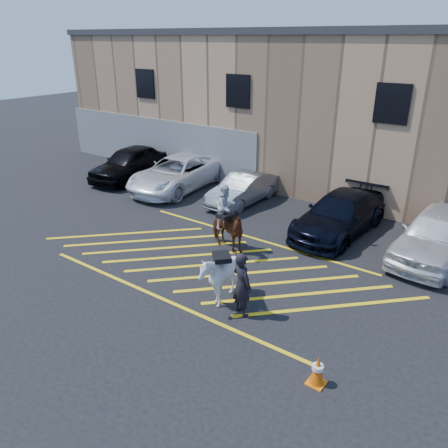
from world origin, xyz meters
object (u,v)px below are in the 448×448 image
Objects in this scene: handler at (242,284)px; car_silver_sedan at (243,189)px; car_black_suv at (130,163)px; car_white_suv at (437,235)px; mounted_bay at (226,224)px; car_white_pickup at (177,173)px; car_blue_suv at (340,214)px; saddled_white at (222,277)px; traffic_cone at (318,370)px.

car_silver_sedan is at bearing -37.07° from handler.
car_black_suv is 0.99× the size of car_white_suv.
handler is at bearing -37.45° from car_black_suv.
car_white_pickup is at bearing 145.05° from mounted_bay.
saddled_white is at bearing -93.49° from car_blue_suv.
car_white_suv is 6.85× the size of traffic_cone.
car_black_suv is at bearing -176.10° from car_white_suv.
car_blue_suv is at bearing -4.95° from car_silver_sedan.
car_blue_suv is (4.75, -0.57, 0.08)m from car_silver_sedan.
saddled_white reaches higher than car_white_pickup.
mounted_bay is (-6.10, -3.59, 0.11)m from car_white_suv.
handler is 3.94m from mounted_bay.
car_white_pickup is at bearing 138.16° from saddled_white.
car_white_suv is 7.08m from mounted_bay.
mounted_bay is 3.25× the size of traffic_cone.
car_black_suv is 3.11m from car_white_pickup.
car_black_suv is 13.41m from handler.
car_black_suv reaches higher than car_blue_suv.
handler is at bearing -113.09° from car_white_suv.
car_white_pickup is at bearing -179.01° from car_blue_suv.
car_white_suv reaches higher than saddled_white.
mounted_bay reaches higher than car_white_pickup.
handler is (4.69, -7.19, 0.25)m from car_silver_sedan.
car_white_suv is 2.11× the size of mounted_bay.
car_black_suv is 0.87× the size of car_white_pickup.
car_white_pickup is 10.97m from handler.
mounted_bay is at bearing -39.19° from car_white_pickup.
car_white_suv is (8.19, -0.65, 0.19)m from car_silver_sedan.
car_silver_sedan is at bearing -3.84° from car_black_suv.
car_black_suv is at bearing 179.14° from car_white_pickup.
traffic_cone is at bearing -36.20° from car_black_suv.
saddled_white is at bearing 158.73° from traffic_cone.
car_white_pickup is 2.39× the size of mounted_bay.
car_black_suv is 2.54× the size of saddled_white.
car_silver_sedan is 0.81× the size of car_white_suv.
traffic_cone is (14.30, -8.06, -0.48)m from car_black_suv.
handler reaches higher than car_black_suv.
mounted_bay reaches higher than car_white_suv.
saddled_white is at bearing 8.65° from handler.
car_black_suv is 12.68m from saddled_white.
traffic_cone is at bearing -40.59° from car_white_pickup.
car_black_suv is 2.71× the size of handler.
car_silver_sedan is 5.51× the size of traffic_cone.
handler is 0.78m from saddled_white.
handler reaches higher than saddled_white.
traffic_cone is (3.53, -1.37, -0.45)m from saddled_white.
handler is at bearing -86.78° from car_blue_suv.
saddled_white is at bearing -46.08° from car_white_pickup.
car_black_suv reaches higher than car_silver_sedan.
car_silver_sedan is 0.78× the size of car_blue_suv.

